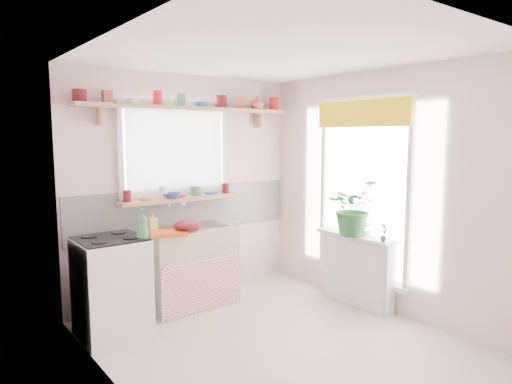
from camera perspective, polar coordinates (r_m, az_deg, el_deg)
room at (r=4.98m, az=2.15°, el=1.77°), size 3.20×3.20×3.20m
sink_unit at (r=5.05m, az=-8.30°, el=-9.08°), size 0.95×0.65×1.11m
cooker at (r=4.45m, az=-17.62°, el=-11.18°), size 0.58×0.58×0.93m
radiator_ledge at (r=5.15m, az=12.45°, el=-9.26°), size 0.22×0.95×0.78m
windowsill at (r=5.06m, az=-9.48°, el=-0.86°), size 1.40×0.22×0.04m
pine_shelf at (r=5.09m, az=-8.14°, el=10.26°), size 2.52×0.24×0.04m
shelf_crockery at (r=5.08m, az=-8.38°, el=11.11°), size 2.47×0.11×0.12m
sill_crockery at (r=5.05m, az=-9.67°, el=-0.03°), size 1.35×0.11×0.12m
dish_tray at (r=4.63m, az=-10.81°, el=-5.06°), size 0.43×0.38×0.04m
colander at (r=4.71m, az=-8.55°, el=-4.22°), size 0.32×0.32×0.13m
jade_plant at (r=4.94m, az=11.94°, el=-1.89°), size 0.63×0.58×0.60m
fruit_bowl at (r=5.05m, az=13.06°, el=-4.78°), size 0.33×0.33×0.07m
herb_pot at (r=4.72m, az=15.65°, el=-4.83°), size 0.12×0.09×0.20m
soap_bottle_sink at (r=4.85m, az=-12.86°, el=-3.56°), size 0.09×0.10×0.20m
sill_cup at (r=4.86m, az=-16.19°, el=-0.57°), size 0.16×0.16×0.10m
sill_bowl at (r=4.95m, az=-10.44°, el=-0.47°), size 0.20×0.20×0.06m
shelf_vase at (r=5.53m, az=0.12°, el=11.13°), size 0.20×0.20×0.16m
cooker_bottle at (r=4.19m, az=-14.06°, el=-3.90°), size 0.11×0.11×0.27m
fruit at (r=5.05m, az=13.07°, el=-4.11°), size 0.20×0.14×0.10m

